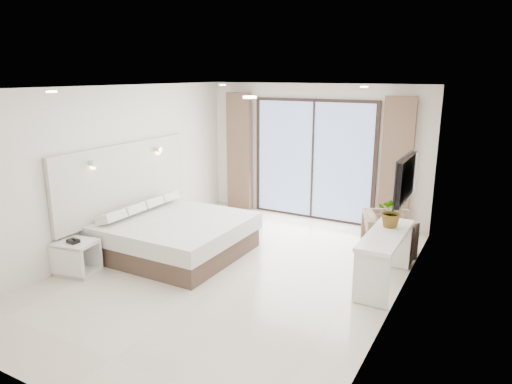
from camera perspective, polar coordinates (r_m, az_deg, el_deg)
ground at (r=6.91m, az=-2.79°, el=-10.05°), size 6.20×6.20×0.00m
room_shell at (r=7.18m, az=-1.05°, el=4.16°), size 4.62×6.22×2.72m
bed at (r=7.62m, az=-10.08°, el=-5.35°), size 2.13×2.03×0.73m
nightstand at (r=7.28m, az=-21.47°, el=-7.62°), size 0.62×0.54×0.50m
phone at (r=7.14m, az=-21.88°, el=-5.72°), size 0.17×0.14×0.05m
console_desk at (r=6.57m, az=15.83°, el=-6.68°), size 0.47×1.52×0.77m
plant at (r=6.73m, az=16.66°, el=-2.72°), size 0.53×0.56×0.36m
armchair at (r=7.68m, az=16.26°, el=-4.91°), size 0.96×0.99×0.79m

